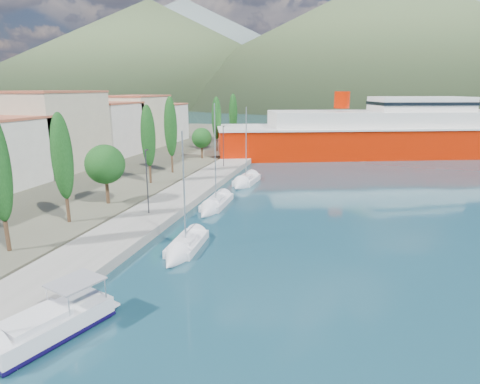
# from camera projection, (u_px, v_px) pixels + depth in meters

# --- Properties ---
(ground) EXTENTS (1400.00, 1400.00, 0.00)m
(ground) POSITION_uv_depth(u_px,v_px,m) (319.00, 126.00, 135.25)
(ground) COLOR #1A4351
(quay) EXTENTS (5.00, 88.00, 0.80)m
(quay) POSITION_uv_depth(u_px,v_px,m) (194.00, 188.00, 49.29)
(quay) COLOR gray
(quay) RESTS_ON ground
(land_strip) EXTENTS (70.00, 148.00, 0.70)m
(land_strip) POSITION_uv_depth(u_px,v_px,m) (5.00, 161.00, 67.95)
(land_strip) COLOR #565644
(land_strip) RESTS_ON ground
(hills_far) EXTENTS (1480.00, 900.00, 180.00)m
(hills_far) POSITION_uv_depth(u_px,v_px,m) (449.00, 39.00, 549.20)
(hills_far) COLOR slate
(hills_far) RESTS_ON ground
(hills_near) EXTENTS (1010.00, 520.00, 115.00)m
(hills_near) POSITION_uv_depth(u_px,v_px,m) (461.00, 43.00, 335.52)
(hills_near) COLOR #455834
(hills_near) RESTS_ON ground
(town_buildings) EXTENTS (9.20, 69.20, 11.30)m
(town_buildings) POSITION_uv_depth(u_px,v_px,m) (82.00, 132.00, 63.83)
(town_buildings) COLOR beige
(town_buildings) RESTS_ON land_strip
(tree_row) EXTENTS (4.02, 63.51, 10.58)m
(tree_row) POSITION_uv_depth(u_px,v_px,m) (163.00, 138.00, 53.36)
(tree_row) COLOR #47301E
(tree_row) RESTS_ON land_strip
(lamp_posts) EXTENTS (0.15, 47.36, 6.06)m
(lamp_posts) POSITION_uv_depth(u_px,v_px,m) (150.00, 178.00, 37.94)
(lamp_posts) COLOR #2D2D33
(lamp_posts) RESTS_ON quay
(motor_cruiser) EXTENTS (5.00, 8.70, 3.09)m
(motor_cruiser) POSITION_uv_depth(u_px,v_px,m) (23.00, 342.00, 19.22)
(motor_cruiser) COLOR #0E0634
(motor_cruiser) RESTS_ON ground
(sailboat_near) EXTENTS (2.43, 7.11, 10.09)m
(sailboat_near) POSITION_uv_depth(u_px,v_px,m) (180.00, 252.00, 30.29)
(sailboat_near) COLOR silver
(sailboat_near) RESTS_ON ground
(sailboat_mid) EXTENTS (2.27, 8.17, 11.71)m
(sailboat_mid) POSITION_uv_depth(u_px,v_px,m) (211.00, 208.00, 41.57)
(sailboat_mid) COLOR silver
(sailboat_mid) RESTS_ON ground
(sailboat_far) EXTENTS (2.82, 7.58, 10.96)m
(sailboat_far) POSITION_uv_depth(u_px,v_px,m) (243.00, 183.00, 52.13)
(sailboat_far) COLOR silver
(sailboat_far) RESTS_ON ground
(ferry) EXTENTS (63.34, 33.12, 12.41)m
(ferry) POSITION_uv_depth(u_px,v_px,m) (386.00, 135.00, 75.25)
(ferry) COLOR #C01900
(ferry) RESTS_ON ground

